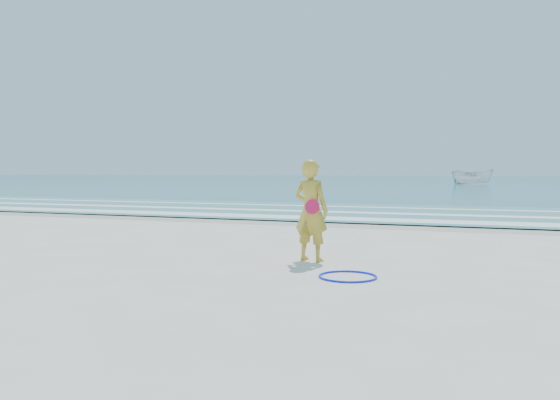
% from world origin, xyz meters
% --- Properties ---
extents(ground, '(400.00, 400.00, 0.00)m').
position_xyz_m(ground, '(0.00, 0.00, 0.00)').
color(ground, silver).
rests_on(ground, ground).
extents(wet_sand, '(400.00, 2.40, 0.00)m').
position_xyz_m(wet_sand, '(0.00, 9.00, 0.00)').
color(wet_sand, '#B2A893').
rests_on(wet_sand, ground).
extents(ocean, '(400.00, 190.00, 0.04)m').
position_xyz_m(ocean, '(0.00, 105.00, 0.02)').
color(ocean, '#19727F').
rests_on(ocean, ground).
extents(shallow, '(400.00, 10.00, 0.01)m').
position_xyz_m(shallow, '(0.00, 14.00, 0.04)').
color(shallow, '#59B7AD').
rests_on(shallow, ocean).
extents(foam_near, '(400.00, 1.40, 0.01)m').
position_xyz_m(foam_near, '(0.00, 10.30, 0.05)').
color(foam_near, white).
rests_on(foam_near, shallow).
extents(foam_mid, '(400.00, 0.90, 0.01)m').
position_xyz_m(foam_mid, '(0.00, 13.20, 0.05)').
color(foam_mid, white).
rests_on(foam_mid, shallow).
extents(foam_far, '(400.00, 0.60, 0.01)m').
position_xyz_m(foam_far, '(0.00, 16.50, 0.05)').
color(foam_far, white).
rests_on(foam_far, shallow).
extents(hoop, '(1.02, 1.02, 0.03)m').
position_xyz_m(hoop, '(2.62, 0.47, 0.02)').
color(hoop, '#0D1EFB').
rests_on(hoop, ground).
extents(boat, '(5.22, 2.53, 1.94)m').
position_xyz_m(boat, '(3.16, 64.61, 1.01)').
color(boat, silver).
rests_on(boat, ocean).
extents(woman, '(0.78, 0.60, 1.88)m').
position_xyz_m(woman, '(1.60, 1.79, 0.94)').
color(woman, gold).
rests_on(woman, ground).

